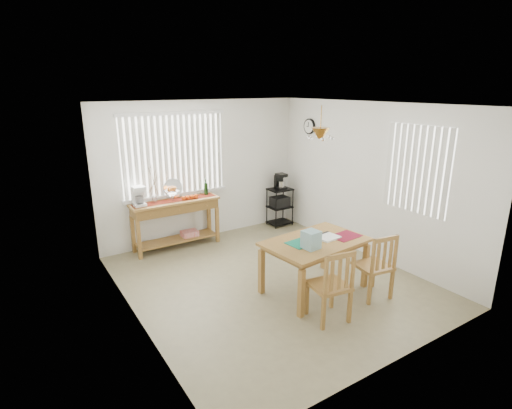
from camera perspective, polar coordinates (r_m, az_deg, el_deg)
ground at (r=6.17m, az=2.01°, el=-10.82°), size 4.00×4.50×0.01m
room_shell at (r=5.61m, az=2.13°, el=4.81°), size 4.20×4.70×2.70m
sideboard at (r=7.28m, az=-11.35°, el=-1.07°), size 1.58×0.44×0.89m
sideboard_items at (r=7.12m, az=-13.40°, el=1.40°), size 1.50×0.37×0.68m
wire_cart at (r=8.37m, az=3.42°, el=0.19°), size 0.46×0.37×0.79m
cart_items at (r=8.26m, az=3.44°, el=3.30°), size 0.19×0.22×0.33m
dining_table at (r=5.69m, az=8.46°, el=-5.91°), size 1.51×1.05×0.76m
table_items at (r=5.45m, az=8.47°, el=-4.92°), size 1.13×0.49×0.24m
chair_left at (r=5.09m, az=10.65°, el=-11.35°), size 0.51×0.51×0.97m
chair_right at (r=5.76m, az=16.65°, el=-8.45°), size 0.50×0.50×0.95m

